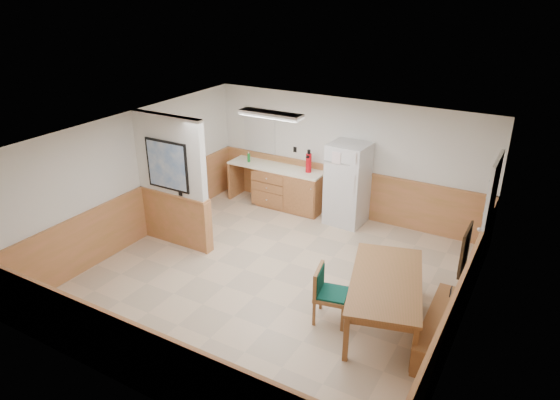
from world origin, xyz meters
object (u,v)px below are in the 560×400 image
Objects in this scene: dining_table at (386,285)px; dining_bench at (440,323)px; dining_chair at (326,290)px; fire_extinguisher at (309,162)px; soap_bottle at (249,158)px; refrigerator at (347,184)px.

dining_table is 0.87m from dining_bench.
fire_extinguisher is (-1.94, 3.26, 0.62)m from dining_chair.
dining_table is 2.54× the size of dining_chair.
dining_table is 10.95× the size of soap_bottle.
refrigerator is at bearing -0.22° from soap_bottle.
dining_bench is 8.53× the size of soap_bottle.
dining_bench is 4.70m from fire_extinguisher.
refrigerator reaches higher than dining_chair.
soap_bottle is (-1.45, -0.09, -0.12)m from fire_extinguisher.
fire_extinguisher is 2.50× the size of soap_bottle.
refrigerator reaches higher than soap_bottle.
dining_bench is at bearing -2.14° from dining_chair.
fire_extinguisher is at bearing 117.37° from dining_table.
soap_bottle is at bearing 125.24° from dining_chair.
refrigerator is 1.01× the size of dining_bench.
fire_extinguisher reaches higher than dining_table.
fire_extinguisher is (-2.73, 2.94, 0.46)m from dining_table.
soap_bottle reaches higher than dining_chair.
dining_table reaches higher than dining_bench.
fire_extinguisher is at bearing 109.13° from dining_chair.
dining_table is (1.79, -2.84, -0.19)m from refrigerator.
dining_chair is (-0.78, -0.32, -0.17)m from dining_table.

